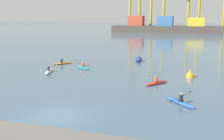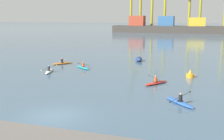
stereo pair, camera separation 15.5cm
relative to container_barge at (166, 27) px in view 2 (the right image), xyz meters
The scene contains 10 objects.
ground_plane 116.43m from the container_barge, 87.17° to the right, with size 800.00×800.00×0.00m, color #425B70.
container_barge is the anchor object (origin of this frame).
gantry_crane_west 25.07m from the container_barge, 145.71° to the left, with size 6.35×17.34×35.29m.
capsized_dinghy 89.73m from the container_barge, 86.05° to the right, with size 1.75×2.80×0.76m.
channel_buoy 101.00m from the container_barge, 81.71° to the right, with size 0.90×0.90×1.00m.
kayak_blue 111.50m from the container_barge, 82.75° to the right, with size 2.74×2.91×1.00m.
kayak_teal 98.31m from the container_barge, 89.93° to the right, with size 3.00×2.63×0.97m.
kayak_white 102.22m from the container_barge, 91.67° to the right, with size 2.09×3.41×1.02m.
kayak_red 105.04m from the container_barge, 83.87° to the right, with size 2.38×3.16×0.95m.
kayak_orange 95.99m from the container_barge, 92.59° to the right, with size 2.55×3.06×0.96m.
Camera 2 is at (9.48, -16.29, 6.90)m, focal length 43.53 mm.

